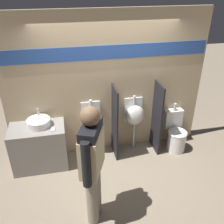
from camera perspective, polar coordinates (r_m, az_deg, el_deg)
ground_plane at (r=4.82m, az=0.42°, el=-11.94°), size 16.00×16.00×0.00m
display_wall at (r=4.59m, az=-1.10°, el=5.95°), size 3.71×0.07×2.70m
sink_counter at (r=4.76m, az=-16.25°, el=-7.65°), size 0.96×0.57×0.83m
sink_basin at (r=4.54m, az=-16.42°, el=-2.32°), size 0.41×0.41×0.27m
cell_phone at (r=4.40m, az=-13.34°, el=-3.81°), size 0.07×0.14×0.01m
divider_near_counter at (r=4.68m, az=0.65°, el=-2.51°), size 0.03×0.47×1.43m
divider_mid at (r=4.90m, az=10.20°, el=-1.42°), size 0.03×0.47×1.43m
urinal_near_counter at (r=4.69m, az=-4.63°, el=-1.75°), size 0.38×0.25×1.15m
urinal_far at (r=4.84m, az=5.17°, el=-0.71°), size 0.38×0.25×1.15m
toilet at (r=5.22m, az=14.32°, el=-4.96°), size 0.39×0.55×0.92m
person_in_vest at (r=3.29m, az=-4.56°, el=-10.80°), size 0.40×0.60×1.84m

